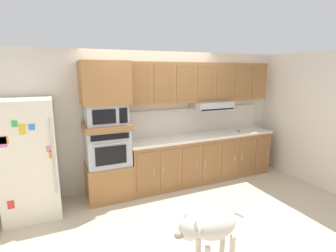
{
  "coord_description": "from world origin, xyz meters",
  "views": [
    {
      "loc": [
        -1.67,
        -3.44,
        2.14
      ],
      "look_at": [
        0.09,
        0.53,
        1.21
      ],
      "focal_mm": 27.48,
      "sensor_mm": 36.0,
      "label": 1
    }
  ],
  "objects_px": {
    "microwave": "(106,114)",
    "screwdriver": "(239,131)",
    "refrigerator": "(29,159)",
    "built_in_oven": "(107,147)",
    "dog": "(211,228)"
  },
  "relations": [
    {
      "from": "refrigerator",
      "to": "screwdriver",
      "type": "relative_size",
      "value": 10.5
    },
    {
      "from": "microwave",
      "to": "screwdriver",
      "type": "bearing_deg",
      "value": -1.56
    },
    {
      "from": "refrigerator",
      "to": "built_in_oven",
      "type": "height_order",
      "value": "refrigerator"
    },
    {
      "from": "refrigerator",
      "to": "built_in_oven",
      "type": "distance_m",
      "value": 1.16
    },
    {
      "from": "built_in_oven",
      "to": "microwave",
      "type": "height_order",
      "value": "microwave"
    },
    {
      "from": "microwave",
      "to": "screwdriver",
      "type": "distance_m",
      "value": 2.73
    },
    {
      "from": "screwdriver",
      "to": "built_in_oven",
      "type": "bearing_deg",
      "value": 178.44
    },
    {
      "from": "refrigerator",
      "to": "microwave",
      "type": "distance_m",
      "value": 1.3
    },
    {
      "from": "refrigerator",
      "to": "built_in_oven",
      "type": "bearing_deg",
      "value": 3.34
    },
    {
      "from": "refrigerator",
      "to": "microwave",
      "type": "height_order",
      "value": "refrigerator"
    },
    {
      "from": "built_in_oven",
      "to": "dog",
      "type": "relative_size",
      "value": 0.72
    },
    {
      "from": "built_in_oven",
      "to": "screwdriver",
      "type": "relative_size",
      "value": 4.18
    },
    {
      "from": "refrigerator",
      "to": "dog",
      "type": "bearing_deg",
      "value": -47.31
    },
    {
      "from": "microwave",
      "to": "refrigerator",
      "type": "bearing_deg",
      "value": -176.66
    },
    {
      "from": "refrigerator",
      "to": "built_in_oven",
      "type": "xyz_separation_m",
      "value": [
        1.16,
        0.07,
        0.02
      ]
    }
  ]
}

